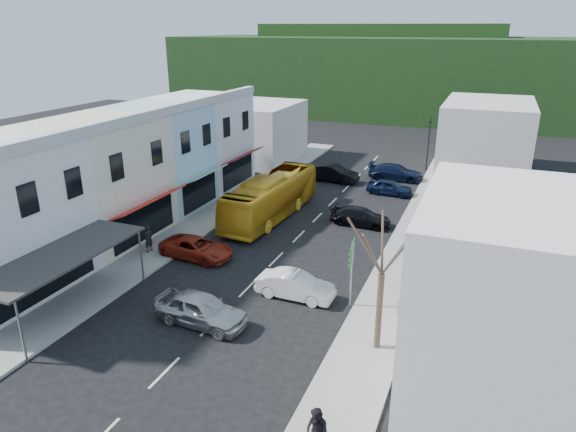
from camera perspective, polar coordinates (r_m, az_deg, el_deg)
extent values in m
plane|color=black|center=(28.88, -4.47, -7.97)|extent=(120.00, 120.00, 0.00)
cube|color=gray|center=(40.18, -7.84, 0.39)|extent=(3.00, 52.00, 0.15)
cube|color=gray|center=(35.64, 13.73, -2.68)|extent=(3.00, 52.00, 0.15)
cube|color=#5F1316|center=(28.35, -25.25, -3.71)|extent=(1.30, 7.65, 0.08)
cube|color=beige|center=(36.46, -20.47, 3.67)|extent=(7.00, 8.00, 8.00)
cube|color=#B22216|center=(34.18, -15.12, 1.53)|extent=(1.30, 6.80, 0.08)
cube|color=#A1C3D2|center=(41.69, -14.14, 6.33)|extent=(7.00, 6.00, 8.00)
cube|color=#195926|center=(39.71, -9.18, 4.59)|extent=(1.30, 5.10, 0.08)
cube|color=silver|center=(46.96, -9.55, 8.20)|extent=(7.00, 7.00, 8.00)
cube|color=#5F1316|center=(45.22, -4.98, 6.70)|extent=(1.30, 5.95, 0.08)
cube|color=silver|center=(21.15, 24.97, -8.96)|extent=(8.00, 9.00, 8.00)
cube|color=#B7B2A8|center=(55.99, -3.47, 9.35)|extent=(8.00, 10.00, 6.00)
cube|color=#B7B2A8|center=(53.68, 21.09, 8.10)|extent=(8.00, 12.00, 7.00)
cube|color=black|center=(87.79, 14.69, 14.73)|extent=(80.00, 24.00, 12.00)
cube|color=black|center=(94.79, 10.43, 17.84)|extent=(40.00, 16.00, 8.00)
imported|color=gold|center=(38.60, -1.89, 2.05)|extent=(3.08, 11.71, 3.10)
imported|color=#A4A5A9|center=(25.64, -9.65, -10.36)|extent=(4.52, 2.13, 1.40)
imported|color=silver|center=(27.56, 0.82, -7.73)|extent=(4.43, 1.86, 1.40)
imported|color=maroon|center=(32.61, -10.14, -3.42)|extent=(4.71, 2.18, 1.40)
imported|color=black|center=(37.66, 8.08, 0.00)|extent=(4.54, 1.94, 1.40)
imported|color=black|center=(44.96, 11.24, 3.20)|extent=(4.53, 2.14, 1.40)
imported|color=black|center=(48.16, 5.04, 4.67)|extent=(4.54, 2.17, 1.40)
imported|color=black|center=(49.52, 11.87, 4.74)|extent=(4.53, 1.92, 1.40)
imported|color=black|center=(33.72, -15.22, -2.47)|extent=(0.48, 0.65, 1.70)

